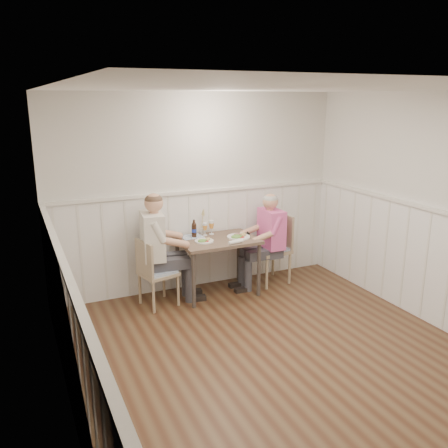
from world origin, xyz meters
The scene contains 16 objects.
ground_plane centered at (0.00, 0.00, 0.00)m, with size 4.50×4.50×0.00m, color #442616.
room_shell centered at (0.00, 0.00, 1.52)m, with size 4.04×4.54×2.60m.
wainscot centered at (0.00, 0.69, 0.69)m, with size 4.00×4.49×1.34m.
dining_table centered at (0.10, 1.84, 0.65)m, with size 1.01×0.70×0.75m.
chair_right centered at (0.99, 1.90, 0.52)m, with size 0.50×0.50×0.96m.
chair_left centered at (-0.77, 1.80, 0.47)m, with size 0.49×0.49×0.86m.
man_in_pink centered at (0.85, 1.82, 0.55)m, with size 0.61×0.42×1.31m.
diner_cream centered at (-0.71, 1.88, 0.60)m, with size 0.70×0.49×1.44m.
plate_man centered at (0.36, 1.77, 0.77)m, with size 0.30×0.30×0.08m.
plate_diner centered at (-0.11, 1.79, 0.77)m, with size 0.24×0.24×0.06m.
beer_glass_a centered at (0.11, 2.07, 0.88)m, with size 0.08×0.08×0.19m.
beer_glass_b centered at (0.01, 2.06, 0.86)m, with size 0.07×0.07×0.17m.
beer_bottle centered at (-0.15, 2.04, 0.85)m, with size 0.07×0.07×0.24m.
rolled_napkin centered at (0.23, 1.57, 0.77)m, with size 0.21×0.07×0.04m.
grass_vase centered at (0.00, 2.14, 0.91)m, with size 0.04×0.04×0.36m.
gingham_mat centered at (-0.17, 2.07, 0.75)m, with size 0.31×0.26×0.01m.
Camera 1 is at (-2.26, -3.54, 2.53)m, focal length 38.00 mm.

